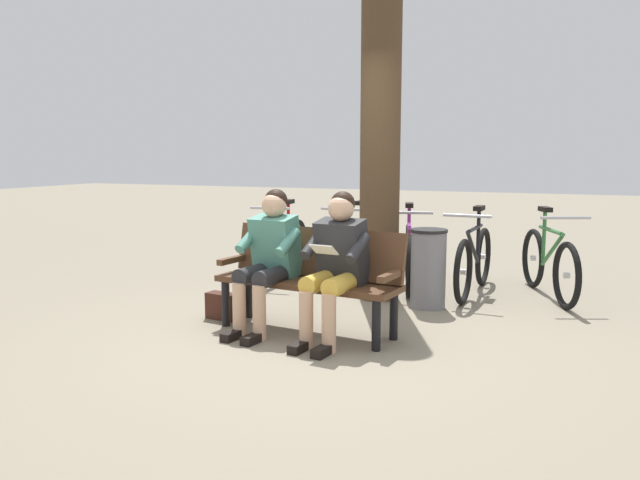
% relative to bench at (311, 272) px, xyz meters
% --- Properties ---
extents(ground_plane, '(40.00, 40.00, 0.00)m').
position_rel_bench_xyz_m(ground_plane, '(-0.15, 0.26, -0.51)').
color(ground_plane, gray).
extents(bench, '(1.65, 0.68, 0.87)m').
position_rel_bench_xyz_m(bench, '(0.00, 0.00, 0.00)').
color(bench, '#51331E').
rests_on(bench, ground).
extents(person_reading, '(0.52, 0.80, 1.20)m').
position_rel_bench_xyz_m(person_reading, '(-0.30, 0.20, 0.16)').
color(person_reading, '#262628').
rests_on(person_reading, ground).
extents(person_companion, '(0.52, 0.80, 1.20)m').
position_rel_bench_xyz_m(person_companion, '(0.34, 0.12, 0.16)').
color(person_companion, '#4C8C7A').
rests_on(person_companion, ground).
extents(handbag, '(0.32, 0.19, 0.24)m').
position_rel_bench_xyz_m(handbag, '(0.89, -0.03, -0.39)').
color(handbag, '#3F1E14').
rests_on(handbag, ground).
extents(tree_trunk, '(0.41, 0.41, 3.37)m').
position_rel_bench_xyz_m(tree_trunk, '(-0.17, -1.39, 1.18)').
color(tree_trunk, '#4C3823').
rests_on(tree_trunk, ground).
extents(litter_bin, '(0.36, 0.36, 0.77)m').
position_rel_bench_xyz_m(litter_bin, '(-0.74, -1.18, -0.12)').
color(litter_bin, slate).
rests_on(litter_bin, ground).
extents(bicycle_silver, '(0.71, 1.59, 0.94)m').
position_rel_bench_xyz_m(bicycle_silver, '(-1.80, -2.09, -0.15)').
color(bicycle_silver, black).
rests_on(bicycle_silver, ground).
extents(bicycle_black, '(0.48, 1.68, 0.94)m').
position_rel_bench_xyz_m(bicycle_black, '(-1.06, -1.94, -0.15)').
color(bicycle_black, black).
rests_on(bicycle_black, ground).
extents(bicycle_purple, '(0.59, 1.64, 0.94)m').
position_rel_bench_xyz_m(bicycle_purple, '(-0.32, -2.04, -0.15)').
color(bicycle_purple, black).
rests_on(bicycle_purple, ground).
extents(bicycle_orange, '(0.48, 1.68, 0.94)m').
position_rel_bench_xyz_m(bicycle_orange, '(0.36, -2.17, -0.15)').
color(bicycle_orange, black).
rests_on(bicycle_orange, ground).
extents(bicycle_blue, '(0.48, 1.68, 0.94)m').
position_rel_bench_xyz_m(bicycle_blue, '(1.21, -1.98, -0.15)').
color(bicycle_blue, black).
rests_on(bicycle_blue, ground).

